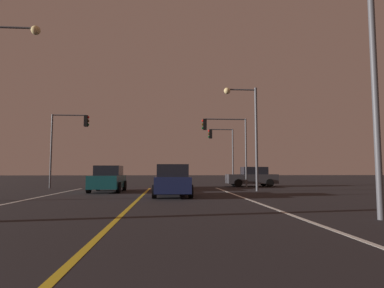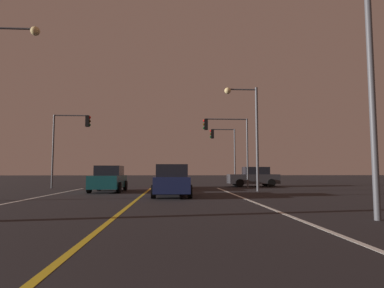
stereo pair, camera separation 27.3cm
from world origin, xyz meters
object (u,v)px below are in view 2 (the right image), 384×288
car_oncoming (109,179)px  street_lamp_right_far (249,123)px  traffic_light_near_right (226,136)px  traffic_light_far_right (223,144)px  car_ahead_far (173,178)px  traffic_light_near_left (71,134)px  street_lamp_right_near (356,32)px  car_crossing_side (254,177)px  car_lead_same_lane (172,181)px

car_oncoming → street_lamp_right_far: bearing=88.9°
traffic_light_near_right → traffic_light_far_right: traffic_light_near_right is taller
traffic_light_near_right → car_ahead_far: bearing=11.9°
car_oncoming → traffic_light_near_left: bearing=-139.3°
car_ahead_far → street_lamp_right_near: bearing=-162.5°
traffic_light_far_right → traffic_light_near_right: bearing=83.9°
car_crossing_side → traffic_light_near_left: (-15.21, -1.77, 3.49)m
car_lead_same_lane → street_lamp_right_near: street_lamp_right_near is taller
traffic_light_near_left → traffic_light_far_right: bearing=22.7°
car_crossing_side → street_lamp_right_near: (-1.75, -19.37, 4.56)m
traffic_light_near_left → street_lamp_right_near: bearing=-52.6°
car_lead_same_lane → traffic_light_near_right: 10.46m
car_lead_same_lane → car_crossing_side: 12.76m
car_oncoming → car_lead_same_lane: bearing=44.5°
car_ahead_far → car_oncoming: size_ratio=1.00×
car_lead_same_lane → street_lamp_right_far: size_ratio=0.61×
car_lead_same_lane → street_lamp_right_far: street_lamp_right_far is taller
car_crossing_side → traffic_light_near_left: size_ratio=0.74×
traffic_light_near_right → street_lamp_right_far: (0.75, -4.81, 0.33)m
street_lamp_right_far → traffic_light_near_left: bearing=-19.9°
traffic_light_near_right → traffic_light_far_right: (0.59, 5.50, -0.17)m
car_oncoming → street_lamp_right_near: (9.48, -12.97, 4.56)m
street_lamp_right_far → car_oncoming: bearing=-1.1°
car_oncoming → street_lamp_right_far: street_lamp_right_far is taller
car_oncoming → car_crossing_side: 12.93m
traffic_light_far_right → street_lamp_right_far: size_ratio=0.78×
car_oncoming → car_crossing_side: bearing=119.7°
car_crossing_side → traffic_light_near_left: 15.70m
street_lamp_right_far → traffic_light_far_right: bearing=-89.1°
car_ahead_far → traffic_light_near_left: traffic_light_near_left is taller
traffic_light_far_right → street_lamp_right_near: size_ratio=0.64×
street_lamp_right_near → street_lamp_right_far: size_ratio=1.22×
traffic_light_near_right → traffic_light_near_left: size_ratio=0.97×
traffic_light_near_right → street_lamp_right_near: size_ratio=0.66×
car_ahead_far → car_crossing_side: 7.51m
street_lamp_right_near → street_lamp_right_far: street_lamp_right_near is taller
street_lamp_right_near → car_crossing_side: bearing=-95.2°
traffic_light_near_right → traffic_light_near_left: bearing=0.0°
car_lead_same_lane → street_lamp_right_far: bearing=-51.9°
car_lead_same_lane → car_oncoming: 5.92m
street_lamp_right_near → car_ahead_far: bearing=-72.5°
car_oncoming → car_crossing_side: same height
car_ahead_far → street_lamp_right_near: (5.26, -16.68, 4.56)m
car_lead_same_lane → traffic_light_near_right: size_ratio=0.76×
car_lead_same_lane → traffic_light_near_right: bearing=-26.5°
car_lead_same_lane → car_ahead_far: same height
car_lead_same_lane → traffic_light_far_right: traffic_light_far_right is taller
traffic_light_near_right → traffic_light_far_right: bearing=-96.1°
traffic_light_near_right → street_lamp_right_near: 17.66m
car_oncoming → street_lamp_right_far: (9.31, -0.18, 3.74)m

